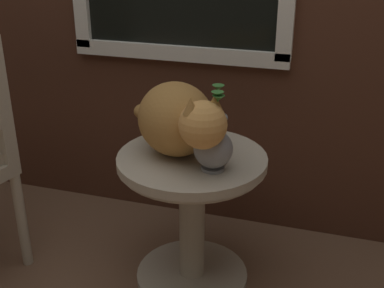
% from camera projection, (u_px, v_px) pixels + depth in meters
% --- Properties ---
extents(wicker_side_table, '(0.59, 0.59, 0.58)m').
position_uv_depth(wicker_side_table, '(192.00, 198.00, 2.01)').
color(wicker_side_table, '#B2A893').
rests_on(wicker_side_table, ground_plane).
extents(cat, '(0.52, 0.51, 0.30)m').
position_uv_depth(cat, '(179.00, 120.00, 1.88)').
color(cat, '#AD7A3D').
rests_on(cat, wicker_side_table).
extents(pewter_vase_with_ivy, '(0.14, 0.14, 0.31)m').
position_uv_depth(pewter_vase_with_ivy, '(213.00, 144.00, 1.79)').
color(pewter_vase_with_ivy, gray).
rests_on(pewter_vase_with_ivy, wicker_side_table).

